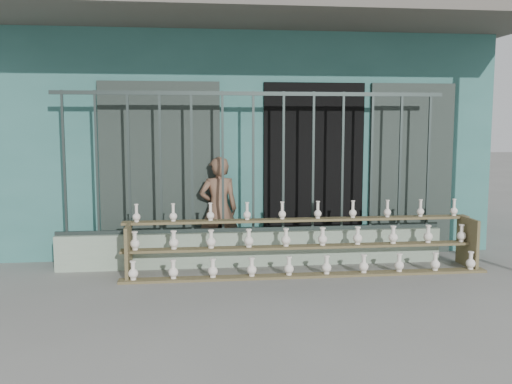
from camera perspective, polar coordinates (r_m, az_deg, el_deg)
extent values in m
plane|color=slate|center=(6.28, 1.10, -10.17)|extent=(60.00, 60.00, 0.00)
cube|color=#326B64|center=(10.29, -2.18, 5.48)|extent=(7.00, 5.00, 3.20)
cube|color=black|center=(7.99, 5.73, 2.20)|extent=(1.40, 0.12, 2.40)
cube|color=#202A25|center=(7.77, -9.52, 2.01)|extent=(1.60, 0.08, 2.40)
cube|color=#202A25|center=(8.37, 15.20, 2.20)|extent=(1.20, 0.08, 2.40)
cube|color=#59544C|center=(7.32, -0.19, 17.15)|extent=(7.40, 2.00, 0.12)
cube|color=#8FA48D|center=(7.48, -0.27, -5.64)|extent=(5.00, 0.20, 0.45)
cube|color=#283330|center=(7.43, -18.62, 2.70)|extent=(0.03, 0.03, 1.80)
cube|color=#283330|center=(7.36, -15.63, 2.77)|extent=(0.03, 0.03, 1.80)
cube|color=#283330|center=(7.31, -12.59, 2.83)|extent=(0.03, 0.03, 1.80)
cube|color=#283330|center=(7.28, -9.52, 2.88)|extent=(0.03, 0.03, 1.80)
cube|color=#283330|center=(7.27, -6.43, 2.93)|extent=(0.03, 0.03, 1.80)
cube|color=#283330|center=(7.28, -3.35, 2.97)|extent=(0.03, 0.03, 1.80)
cube|color=#283330|center=(7.32, -0.28, 3.00)|extent=(0.03, 0.03, 1.80)
cube|color=#283330|center=(7.37, 2.75, 3.02)|extent=(0.03, 0.03, 1.80)
cube|color=#283330|center=(7.45, 5.73, 3.03)|extent=(0.03, 0.03, 1.80)
cube|color=#283330|center=(7.54, 8.64, 3.03)|extent=(0.03, 0.03, 1.80)
cube|color=#283330|center=(7.65, 11.47, 3.03)|extent=(0.03, 0.03, 1.80)
cube|color=#283330|center=(7.79, 14.21, 3.02)|extent=(0.03, 0.03, 1.80)
cube|color=#283330|center=(7.93, 16.86, 3.00)|extent=(0.03, 0.03, 1.80)
cube|color=#283330|center=(7.31, -0.28, 9.82)|extent=(5.00, 0.04, 0.05)
cube|color=#283330|center=(7.43, -0.27, -3.75)|extent=(5.00, 0.04, 0.05)
cube|color=brown|center=(6.99, 5.21, -8.31)|extent=(4.50, 0.18, 0.03)
cube|color=brown|center=(7.16, 4.82, -5.48)|extent=(4.50, 0.18, 0.03)
cube|color=brown|center=(7.35, 4.45, -2.78)|extent=(4.50, 0.18, 0.03)
cube|color=brown|center=(7.06, -12.64, -5.76)|extent=(0.04, 0.55, 0.64)
cube|color=brown|center=(7.87, 20.39, -4.73)|extent=(0.04, 0.55, 0.64)
imported|color=brown|center=(7.65, -3.76, -1.72)|extent=(0.53, 0.37, 1.41)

